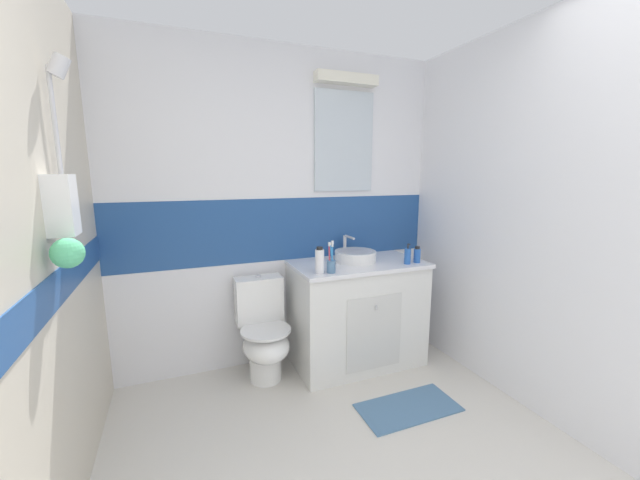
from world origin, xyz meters
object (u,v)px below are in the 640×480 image
(sink_basin, at_px, (355,255))
(lotion_bottle_short, at_px, (417,255))
(shampoo_bottle_tall, at_px, (320,261))
(toilet, at_px, (264,333))
(toothbrush_cup, at_px, (331,264))
(soap_dispenser, at_px, (408,256))

(sink_basin, xyz_separation_m, lotion_bottle_short, (0.43, -0.23, 0.01))
(sink_basin, height_order, shampoo_bottle_tall, shampoo_bottle_tall)
(toilet, distance_m, toothbrush_cup, 0.75)
(shampoo_bottle_tall, bearing_deg, sink_basin, 30.97)
(toothbrush_cup, height_order, lotion_bottle_short, toothbrush_cup)
(sink_basin, height_order, toilet, sink_basin)
(soap_dispenser, relative_size, lotion_bottle_short, 1.25)
(soap_dispenser, distance_m, lotion_bottle_short, 0.10)
(shampoo_bottle_tall, bearing_deg, toothbrush_cup, -6.45)
(sink_basin, distance_m, soap_dispenser, 0.41)
(sink_basin, distance_m, lotion_bottle_short, 0.49)
(toilet, xyz_separation_m, soap_dispenser, (1.09, -0.25, 0.55))
(sink_basin, bearing_deg, shampoo_bottle_tall, -149.03)
(toilet, distance_m, lotion_bottle_short, 1.33)
(sink_basin, distance_m, toilet, 0.93)
(toilet, bearing_deg, toothbrush_cup, -30.38)
(soap_dispenser, bearing_deg, shampoo_bottle_tall, -179.86)
(toilet, bearing_deg, sink_basin, -0.49)
(toilet, bearing_deg, shampoo_bottle_tall, -34.88)
(toilet, relative_size, soap_dispenser, 4.74)
(soap_dispenser, bearing_deg, toothbrush_cup, -179.01)
(toilet, height_order, toothbrush_cup, toothbrush_cup)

